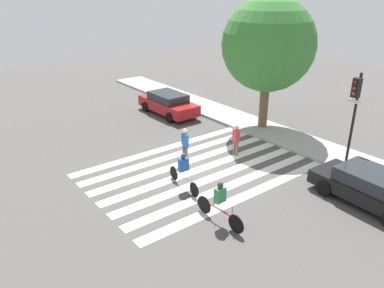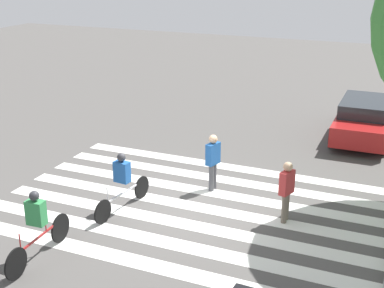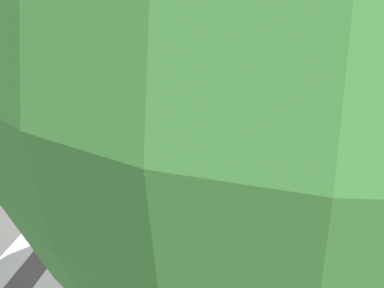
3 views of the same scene
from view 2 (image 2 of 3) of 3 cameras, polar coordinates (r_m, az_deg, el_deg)
name	(u,v)px [view 2 (image 2 of 3)]	position (r m, az deg, el deg)	size (l,w,h in m)	color
ground_plane	(191,206)	(14.31, -0.07, -6.61)	(60.00, 60.00, 0.00)	#4C4947
crosswalk_stripes	(191,206)	(14.31, -0.07, -6.60)	(6.46, 10.00, 0.01)	silver
pedestrian_adult_yellow_jacket	(287,188)	(13.37, 10.05, -4.67)	(0.48, 0.32, 1.59)	#6B6051
pedestrian_adult_blue_shirt	(213,159)	(14.91, 2.25, -1.62)	(0.49, 0.31, 1.64)	#4C4C51
cyclist_near_curb	(37,224)	(12.06, -16.19, -8.15)	(2.30, 0.41, 1.63)	black
cyclist_far_lane	(122,180)	(13.85, -7.44, -3.80)	(2.31, 0.42, 1.59)	black
car_parked_far_curb	(365,118)	(20.24, 17.94, 2.64)	(4.61, 2.00, 1.42)	maroon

